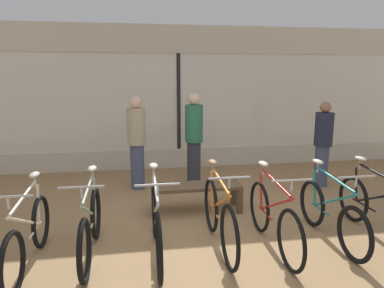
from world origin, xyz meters
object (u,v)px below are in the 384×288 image
object	(u,v)px
bicycle_center_left	(156,223)
display_bench	(196,189)
customer_near_rack	(323,143)
bicycle_left	(91,226)
customer_by_window	(194,138)
bicycle_center_right	(273,218)
bicycle_center	(219,216)
bicycle_far_left	(29,236)
bicycle_right	(330,214)
customer_mid_floor	(137,141)
bicycle_far_right	(377,210)

from	to	relation	value
bicycle_center_left	display_bench	xyz separation A→B (m)	(0.70, 1.26, -0.05)
customer_near_rack	bicycle_left	bearing A→B (deg)	-153.26
customer_by_window	bicycle_center_right	bearing A→B (deg)	-77.02
bicycle_left	bicycle_center	distance (m)	1.55
bicycle_center	customer_by_window	bearing A→B (deg)	88.23
bicycle_center_left	customer_by_window	world-z (taller)	customer_by_window
bicycle_center_left	customer_near_rack	bearing A→B (deg)	33.13
bicycle_far_left	bicycle_right	xyz separation A→B (m)	(3.67, 0.07, -0.00)
bicycle_left	bicycle_right	bearing A→B (deg)	-1.42
bicycle_right	display_bench	size ratio (longest dim) A/B	1.18
bicycle_center_right	customer_by_window	world-z (taller)	customer_by_window
bicycle_center_right	customer_near_rack	size ratio (longest dim) A/B	1.04
bicycle_far_left	customer_near_rack	xyz separation A→B (m)	(4.73, 2.20, 0.49)
bicycle_center_left	customer_near_rack	size ratio (longest dim) A/B	1.08
bicycle_center_left	display_bench	world-z (taller)	bicycle_center_left
bicycle_center	bicycle_center_right	world-z (taller)	bicycle_center
bicycle_far_left	bicycle_center_right	xyz separation A→B (m)	(2.86, 0.01, 0.02)
bicycle_center_right	bicycle_far_left	bearing A→B (deg)	-179.85
bicycle_center_left	bicycle_center_right	world-z (taller)	bicycle_center_left
bicycle_center	customer_mid_floor	distance (m)	2.70
display_bench	customer_mid_floor	world-z (taller)	customer_mid_floor
bicycle_far_right	customer_mid_floor	size ratio (longest dim) A/B	0.99
bicycle_center_right	bicycle_right	bearing A→B (deg)	4.24
bicycle_left	bicycle_center_left	bearing A→B (deg)	-7.89
bicycle_center_right	customer_by_window	size ratio (longest dim) A/B	0.94
bicycle_far_right	customer_near_rack	distance (m)	2.20
customer_by_window	customer_mid_floor	xyz separation A→B (m)	(-1.08, 0.04, -0.03)
bicycle_right	bicycle_far_right	xyz separation A→B (m)	(0.68, 0.01, 0.01)
bicycle_far_left	display_bench	xyz separation A→B (m)	(2.11, 1.29, -0.01)
bicycle_left	display_bench	xyz separation A→B (m)	(1.46, 1.15, -0.01)
customer_near_rack	bicycle_far_right	bearing A→B (deg)	-100.23
customer_near_rack	bicycle_center_left	bearing A→B (deg)	-146.87
bicycle_center_left	customer_mid_floor	size ratio (longest dim) A/B	1.01
bicycle_center	customer_by_window	size ratio (longest dim) A/B	0.95
customer_mid_floor	bicycle_center_left	bearing A→B (deg)	-85.11
customer_mid_floor	bicycle_far_right	bearing A→B (deg)	-38.46
bicycle_right	customer_by_window	bearing A→B (deg)	119.37
bicycle_left	customer_mid_floor	world-z (taller)	customer_mid_floor
bicycle_center_left	bicycle_center	distance (m)	0.79
customer_near_rack	display_bench	bearing A→B (deg)	-160.96
bicycle_center	customer_by_window	world-z (taller)	customer_by_window
bicycle_center_left	customer_near_rack	world-z (taller)	customer_near_rack
bicycle_far_right	customer_by_window	bearing A→B (deg)	130.05
bicycle_far_left	customer_by_window	world-z (taller)	customer_by_window
bicycle_center_right	bicycle_right	xyz separation A→B (m)	(0.81, 0.06, -0.02)
bicycle_center	bicycle_right	bearing A→B (deg)	-2.30
bicycle_left	customer_by_window	world-z (taller)	customer_by_window
bicycle_left	bicycle_center_left	xyz separation A→B (m)	(0.77, -0.11, 0.04)
bicycle_right	customer_mid_floor	bearing A→B (deg)	134.51
bicycle_center	display_bench	size ratio (longest dim) A/B	1.23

